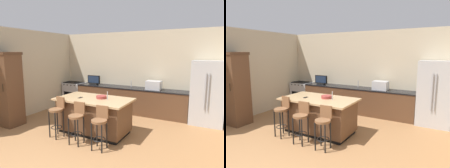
# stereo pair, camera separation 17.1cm
# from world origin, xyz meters

# --- Properties ---
(wall_back) EXTENTS (6.38, 0.12, 2.85)m
(wall_back) POSITION_xyz_m (0.00, 4.55, 1.42)
(wall_back) COLOR beige
(wall_back) RESTS_ON ground_plane
(wall_left) EXTENTS (0.12, 4.95, 2.85)m
(wall_left) POSITION_xyz_m (-2.99, 2.27, 1.42)
(wall_left) COLOR beige
(wall_left) RESTS_ON ground_plane
(counter_back) EXTENTS (4.04, 0.62, 0.90)m
(counter_back) POSITION_xyz_m (-0.05, 4.17, 0.45)
(counter_back) COLOR brown
(counter_back) RESTS_ON ground_plane
(kitchen_island) EXTENTS (1.96, 1.07, 0.93)m
(kitchen_island) POSITION_xyz_m (-0.17, 2.06, 0.47)
(kitchen_island) COLOR black
(kitchen_island) RESTS_ON ground_plane
(refrigerator) EXTENTS (0.91, 0.73, 1.88)m
(refrigerator) POSITION_xyz_m (2.43, 4.12, 0.94)
(refrigerator) COLOR #B7BABF
(refrigerator) RESTS_ON ground_plane
(range_oven) EXTENTS (0.80, 0.63, 0.92)m
(range_oven) POSITION_xyz_m (-2.48, 4.16, 0.46)
(range_oven) COLOR #B7BABF
(range_oven) RESTS_ON ground_plane
(cabinet_tower) EXTENTS (0.67, 0.60, 2.12)m
(cabinet_tower) POSITION_xyz_m (-2.65, 1.40, 1.10)
(cabinet_tower) COLOR brown
(cabinet_tower) RESTS_ON ground_plane
(microwave) EXTENTS (0.48, 0.36, 0.29)m
(microwave) POSITION_xyz_m (0.82, 4.17, 1.04)
(microwave) COLOR #B7BABF
(microwave) RESTS_ON counter_back
(tv_monitor) EXTENTS (0.53, 0.16, 0.35)m
(tv_monitor) POSITION_xyz_m (-1.49, 4.11, 1.06)
(tv_monitor) COLOR black
(tv_monitor) RESTS_ON counter_back
(sink_faucet_back) EXTENTS (0.02, 0.02, 0.24)m
(sink_faucet_back) POSITION_xyz_m (-0.02, 4.27, 1.02)
(sink_faucet_back) COLOR #B2B2B7
(sink_faucet_back) RESTS_ON counter_back
(sink_faucet_island) EXTENTS (0.02, 0.02, 0.22)m
(sink_faucet_island) POSITION_xyz_m (0.24, 2.06, 1.04)
(sink_faucet_island) COLOR #B2B2B7
(sink_faucet_island) RESTS_ON kitchen_island
(bar_stool_left) EXTENTS (0.34, 0.36, 1.01)m
(bar_stool_left) POSITION_xyz_m (-0.84, 1.41, 0.61)
(bar_stool_left) COLOR brown
(bar_stool_left) RESTS_ON ground_plane
(bar_stool_center) EXTENTS (0.34, 0.35, 0.97)m
(bar_stool_center) POSITION_xyz_m (-0.17, 1.33, 0.58)
(bar_stool_center) COLOR brown
(bar_stool_center) RESTS_ON ground_plane
(bar_stool_right) EXTENTS (0.34, 0.35, 0.95)m
(bar_stool_right) POSITION_xyz_m (0.44, 1.34, 0.57)
(bar_stool_right) COLOR brown
(bar_stool_right) RESTS_ON ground_plane
(fruit_bowl) EXTENTS (0.27, 0.27, 0.07)m
(fruit_bowl) POSITION_xyz_m (0.01, 2.15, 0.96)
(fruit_bowl) COLOR #993833
(fruit_bowl) RESTS_ON kitchen_island
(cell_phone) EXTENTS (0.08, 0.15, 0.01)m
(cell_phone) POSITION_xyz_m (-0.53, 1.96, 0.93)
(cell_phone) COLOR black
(cell_phone) RESTS_ON kitchen_island
(tv_remote) EXTENTS (0.11, 0.17, 0.02)m
(tv_remote) POSITION_xyz_m (-0.06, 2.28, 0.94)
(tv_remote) COLOR black
(tv_remote) RESTS_ON kitchen_island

